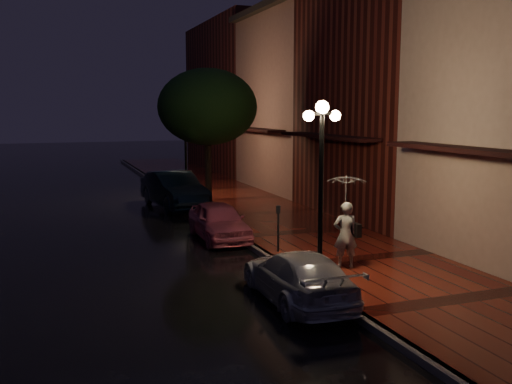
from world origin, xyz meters
name	(u,v)px	position (x,y,z in m)	size (l,w,h in m)	color
ground	(241,241)	(0.00, 0.00, 0.00)	(120.00, 120.00, 0.00)	black
sidewalk	(303,233)	(2.25, 0.00, 0.07)	(4.50, 60.00, 0.15)	#4A110D
curb	(241,239)	(0.00, 0.00, 0.07)	(0.25, 60.00, 0.15)	#595451
storefront_mid	(395,77)	(7.00, 2.00, 5.50)	(5.00, 8.00, 11.00)	#511914
storefront_far	(306,104)	(7.00, 10.00, 4.50)	(5.00, 8.00, 9.00)	#8C5951
storefront_extra	(243,98)	(7.00, 20.00, 5.00)	(5.00, 12.00, 10.00)	#511914
streetlamp_near	(321,179)	(0.35, -5.00, 2.60)	(0.96, 0.36, 4.31)	black
streetlamp_far	(186,145)	(0.35, 9.00, 2.60)	(0.96, 0.36, 4.31)	black
street_tree	(208,109)	(0.61, 5.99, 4.24)	(4.16, 4.16, 5.80)	black
pink_car	(219,221)	(-0.60, 0.44, 0.62)	(1.46, 3.64, 1.24)	#C14F68
navy_car	(174,190)	(-0.66, 7.02, 0.78)	(1.66, 4.76, 1.57)	black
silver_car	(298,276)	(-0.70, -6.01, 0.57)	(1.60, 3.93, 1.14)	#ABAAB2
woman_with_umbrella	(346,207)	(1.38, -4.41, 1.76)	(1.01, 1.03, 2.44)	silver
parking_meter	(278,224)	(0.39, -2.25, 0.97)	(0.15, 0.13, 1.36)	black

